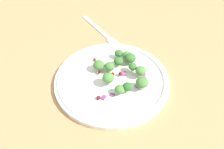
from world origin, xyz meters
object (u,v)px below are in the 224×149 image
plate (112,80)px  fork (101,31)px  broccoli_floret_0 (99,65)px  broccoli_floret_1 (133,67)px  broccoli_floret_2 (119,61)px

plate → fork: size_ratio=1.62×
plate → broccoli_floret_0: bearing=43.1°
broccoli_floret_1 → plate: bearing=107.3°
plate → broccoli_floret_1: size_ratio=13.13×
broccoli_floret_0 → fork: (18.16, -1.85, -2.86)cm
broccoli_floret_2 → broccoli_floret_1: bearing=-130.4°
broccoli_floret_2 → fork: broccoli_floret_2 is taller
broccoli_floret_1 → fork: bearing=17.8°
fork → broccoli_floret_1: bearing=-162.2°
broccoli_floret_0 → broccoli_floret_1: size_ratio=1.36×
plate → broccoli_floret_0: 4.85cm
broccoli_floret_1 → fork: 20.87cm
plate → broccoli_floret_0: size_ratio=9.64×
plate → broccoli_floret_2: bearing=-25.7°
broccoli_floret_0 → broccoli_floret_1: broccoli_floret_0 is taller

